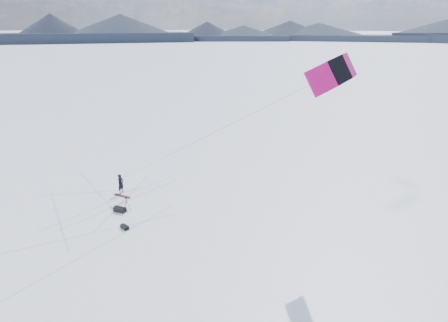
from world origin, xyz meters
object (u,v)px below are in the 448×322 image
Objects in this scene: snowboard at (122,196)px; tripod at (126,202)px; gear_bag_a at (120,209)px; gear_bag_b at (125,227)px; snowkiter at (122,193)px.

snowboard is 1.41× the size of tripod.
tripod is 1.17× the size of gear_bag_a.
tripod is 2.62m from gear_bag_b.
snowboard is 2.68m from gear_bag_a.
snowkiter is 1.02× the size of snowboard.
gear_bag_b is (1.65, -1.94, -0.59)m from tripod.
snowboard is 5.28m from gear_bag_b.
snowkiter is 2.26× the size of gear_bag_b.
snowkiter is 1.44× the size of tripod.
tripod is (2.67, -2.14, 0.73)m from snowkiter.
gear_bag_b is (4.33, -4.08, 0.13)m from snowkiter.
snowboard is 2.84m from tripod.
snowkiter reaches higher than snowboard.
tripod reaches higher than snowboard.
snowboard is 2.21× the size of gear_bag_b.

